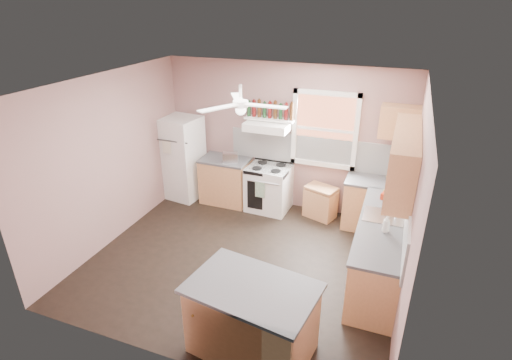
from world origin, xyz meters
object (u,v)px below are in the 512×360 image
at_px(cart, 320,203).
at_px(island, 252,320).
at_px(refrigerator, 182,158).
at_px(stove, 269,188).
at_px(toaster, 231,157).

bearing_deg(cart, island, -72.33).
relative_size(refrigerator, stove, 1.90).
bearing_deg(refrigerator, toaster, 5.49).
bearing_deg(stove, island, -71.44).
relative_size(toaster, island, 0.22).
height_order(refrigerator, island, refrigerator).
xyz_separation_m(cart, island, (-0.06, -3.29, 0.16)).
relative_size(stove, cart, 1.60).
height_order(refrigerator, cart, refrigerator).
bearing_deg(stove, refrigerator, -175.04).
height_order(stove, island, same).
distance_m(toaster, island, 3.59).
bearing_deg(toaster, cart, -14.06).
bearing_deg(island, cart, 97.36).
distance_m(stove, island, 3.37).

